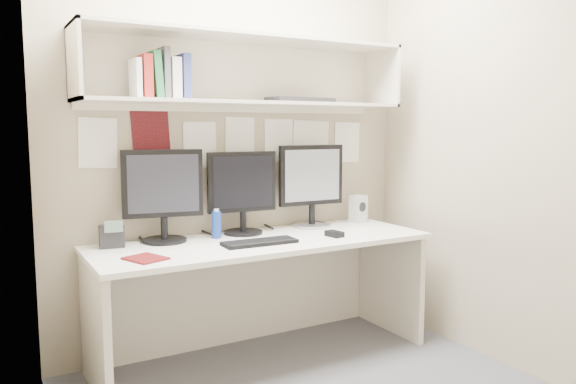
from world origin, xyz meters
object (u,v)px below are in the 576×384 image
monitor_right (311,183)px  speaker (358,209)px  monitor_center (242,190)px  desk (263,299)px  desk_phone (112,236)px  maroon_notebook (146,258)px  monitor_left (163,193)px  keyboard (260,242)px

monitor_right → speaker: monitor_right is taller
monitor_center → monitor_right: 0.50m
desk → desk_phone: desk_phone is taller
desk_phone → desk: bearing=-7.4°
monitor_right → maroon_notebook: monitor_right is taller
maroon_notebook → desk_phone: 0.40m
monitor_left → keyboard: monitor_left is taller
monitor_left → maroon_notebook: (-0.22, -0.38, -0.28)m
monitor_center → keyboard: size_ratio=1.19×
monitor_center → monitor_right: monitor_right is taller
maroon_notebook → desk: bearing=-8.6°
monitor_left → monitor_right: (1.00, -0.00, 0.00)m
speaker → maroon_notebook: 1.63m
monitor_left → keyboard: 0.62m
monitor_left → desk_phone: monitor_left is taller
monitor_right → maroon_notebook: 1.31m
maroon_notebook → keyboard: bearing=-17.0°
monitor_right → keyboard: monitor_right is taller
speaker → desk: bearing=-179.4°
monitor_left → keyboard: bearing=-25.6°
desk → desk_phone: 0.95m
monitor_left → speaker: bearing=10.5°
monitor_right → speaker: size_ratio=2.87×
monitor_center → desk_phone: size_ratio=3.25×
speaker → keyboard: bearing=-173.8°
monitor_left → maroon_notebook: size_ratio=2.72×
keyboard → desk_phone: (-0.74, 0.34, 0.05)m
keyboard → maroon_notebook: size_ratio=2.18×
speaker → desk_phone: (-1.67, 0.02, -0.03)m
speaker → monitor_right: bearing=164.4°
desk → maroon_notebook: (-0.74, -0.16, 0.37)m
keyboard → maroon_notebook: (-0.66, -0.05, -0.01)m
desk → monitor_right: bearing=24.7°
monitor_center → maroon_notebook: bearing=-146.5°
monitor_center → maroon_notebook: 0.85m
desk_phone → keyboard: bearing=-16.8°
keyboard → speaker: 0.98m
desk → speaker: (0.85, 0.20, 0.46)m
keyboard → desk_phone: bearing=157.5°
desk → desk_phone: (-0.82, 0.22, 0.42)m
monitor_center → desk_phone: monitor_center is taller
speaker → maroon_notebook: speaker is taller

